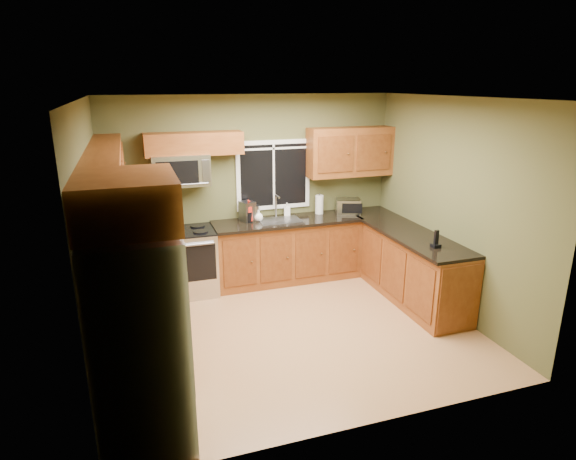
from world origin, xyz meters
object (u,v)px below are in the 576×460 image
kettle (254,212)px  soap_bottle_a (249,211)px  toaster_oven (348,206)px  soap_bottle_b (287,209)px  soap_bottle_c (259,216)px  range (188,262)px  cordless_phone (436,242)px  refrigerator (140,338)px  coffee_maker (248,212)px  microwave (181,170)px  paper_towel_roll (319,204)px

kettle → soap_bottle_a: (-0.09, -0.06, 0.04)m
toaster_oven → kettle: bearing=177.1°
soap_bottle_b → soap_bottle_c: (-0.48, -0.15, -0.02)m
range → soap_bottle_b: (1.53, 0.23, 0.57)m
soap_bottle_c → kettle: bearing=132.9°
soap_bottle_b → cordless_phone: size_ratio=0.89×
refrigerator → coffee_maker: (1.59, 2.90, 0.17)m
microwave → paper_towel_roll: bearing=1.4°
coffee_maker → soap_bottle_a: 0.06m
refrigerator → soap_bottle_c: bearing=58.6°
range → kettle: 1.17m
paper_towel_roll → soap_bottle_a: 1.13m
refrigerator → microwave: 3.10m
microwave → coffee_maker: bearing=-0.6°
microwave → cordless_phone: 3.42m
range → kettle: kettle is taller
range → toaster_oven: size_ratio=2.21×
kettle → soap_bottle_b: bearing=10.5°
range → toaster_oven: bearing=1.4°
refrigerator → kettle: size_ratio=6.74×
refrigerator → soap_bottle_a: 3.26m
refrigerator → soap_bottle_b: refrigerator is taller
coffee_maker → kettle: coffee_maker is taller
toaster_oven → cordless_phone: size_ratio=1.95×
refrigerator → soap_bottle_c: (1.74, 2.85, 0.12)m
coffee_maker → soap_bottle_c: 0.17m
range → cordless_phone: bearing=-31.5°
toaster_oven → soap_bottle_a: size_ratio=1.33×
toaster_oven → coffee_maker: coffee_maker is taller
range → soap_bottle_b: soap_bottle_b is taller
paper_towel_roll → soap_bottle_a: soap_bottle_a is taller
range → soap_bottle_a: (0.91, 0.07, 0.63)m
soap_bottle_c → refrigerator: bearing=-121.4°
refrigerator → coffee_maker: size_ratio=6.30×
paper_towel_roll → soap_bottle_b: 0.51m
range → cordless_phone: (2.79, -1.71, 0.54)m
soap_bottle_b → cordless_phone: cordless_phone is taller
microwave → toaster_oven: bearing=-1.8°
soap_bottle_b → soap_bottle_c: size_ratio=1.19×
kettle → cordless_phone: bearing=-45.9°
toaster_oven → coffee_maker: bearing=177.5°
microwave → coffee_maker: 1.11m
kettle → paper_towel_roll: bearing=3.1°
cordless_phone → soap_bottle_b: bearing=123.0°
range → coffee_maker: coffee_maker is taller
range → soap_bottle_c: (1.05, 0.08, 0.55)m
kettle → soap_bottle_a: size_ratio=0.84×
microwave → toaster_oven: 2.55m
toaster_oven → cordless_phone: bearing=-79.3°
refrigerator → kettle: refrigerator is taller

